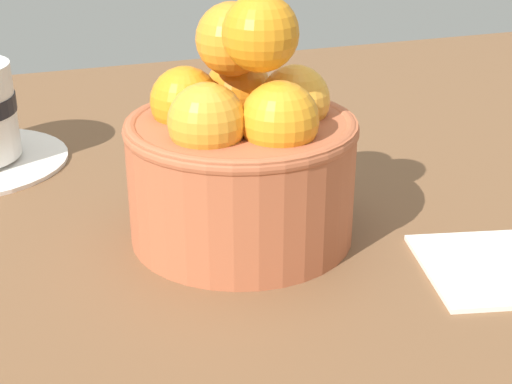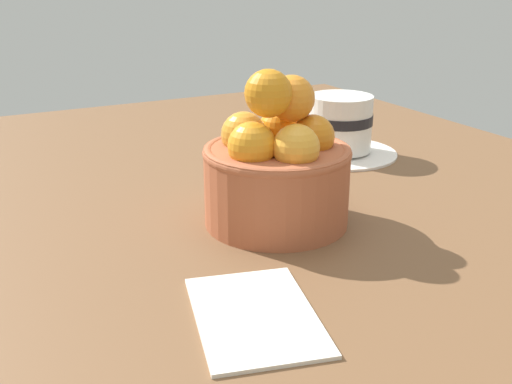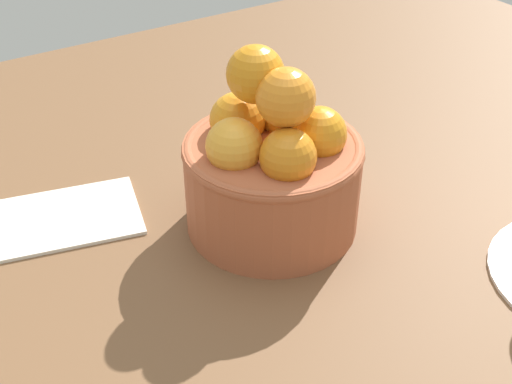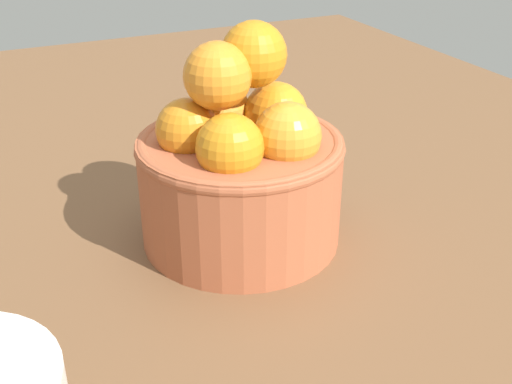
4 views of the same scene
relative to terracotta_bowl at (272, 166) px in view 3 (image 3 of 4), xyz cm
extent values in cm
cube|color=brown|center=(0.01, -0.02, -6.95)|extent=(115.42, 87.08, 3.14)
cylinder|color=#AD5938|center=(0.01, -0.02, -1.73)|extent=(13.36, 13.36, 7.31)
torus|color=#AD5938|center=(0.01, -0.02, 1.53)|extent=(13.56, 13.56, 1.00)
sphere|color=orange|center=(-0.91, -3.21, 2.79)|extent=(4.02, 4.02, 4.02)
sphere|color=orange|center=(2.76, -1.88, 2.79)|extent=(4.11, 4.11, 4.11)
sphere|color=gold|center=(2.63, 2.02, 2.79)|extent=(4.24, 4.24, 4.24)
sphere|color=orange|center=(-1.12, 3.10, 2.79)|extent=(4.26, 4.26, 4.26)
sphere|color=gold|center=(-3.31, -0.13, 2.79)|extent=(4.10, 4.10, 4.10)
sphere|color=orange|center=(0.22, -1.45, 6.30)|extent=(4.18, 4.18, 4.18)
sphere|color=orange|center=(-0.68, 1.29, 7.13)|extent=(4.16, 4.16, 4.16)
cube|color=white|center=(-13.82, 9.39, -5.08)|extent=(13.63, 10.78, 0.60)
camera|label=1|loc=(12.85, 37.84, 15.35)|focal=51.59mm
camera|label=2|loc=(-46.50, 26.30, 17.53)|focal=43.17mm
camera|label=3|loc=(-23.46, -34.24, 26.52)|focal=46.05mm
camera|label=4|loc=(34.86, -15.23, 17.98)|focal=45.09mm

